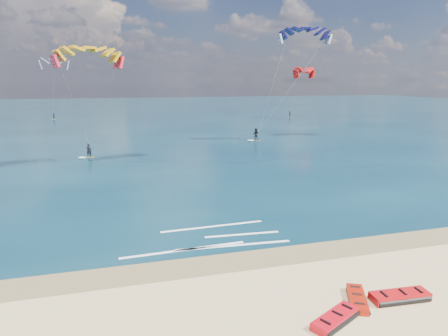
% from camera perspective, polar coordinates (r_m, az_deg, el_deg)
% --- Properties ---
extents(ground, '(320.00, 320.00, 0.00)m').
position_cam_1_polar(ground, '(56.46, -10.12, 2.83)').
color(ground, tan).
rests_on(ground, ground).
extents(wet_sand_strip, '(320.00, 2.40, 0.01)m').
position_cam_1_polar(wet_sand_strip, '(21.27, 0.02, -13.32)').
color(wet_sand_strip, brown).
rests_on(wet_sand_strip, ground).
extents(sea, '(320.00, 200.00, 0.04)m').
position_cam_1_polar(sea, '(119.92, -13.16, 7.72)').
color(sea, '#092332').
rests_on(sea, ground).
extents(packed_kite_left, '(2.77, 2.13, 0.40)m').
position_cam_1_polar(packed_kite_left, '(17.24, 15.62, -20.51)').
color(packed_kite_left, red).
rests_on(packed_kite_left, ground).
extents(packed_kite_mid, '(2.84, 1.33, 0.42)m').
position_cam_1_polar(packed_kite_mid, '(19.59, 23.77, -16.89)').
color(packed_kite_mid, red).
rests_on(packed_kite_mid, ground).
extents(packed_kite_right, '(1.89, 2.50, 0.36)m').
position_cam_1_polar(packed_kite_right, '(18.80, 18.45, -17.74)').
color(packed_kite_right, '#B31907').
rests_on(packed_kite_right, ground).
extents(kitesurfer_main, '(7.02, 9.46, 13.72)m').
position_cam_1_polar(kitesurfer_main, '(46.65, -18.86, 9.17)').
color(kitesurfer_main, yellow).
rests_on(kitesurfer_main, sea).
extents(kitesurfer_far, '(12.12, 6.50, 17.88)m').
position_cam_1_polar(kitesurfer_far, '(60.96, 8.05, 12.35)').
color(kitesurfer_far, gold).
rests_on(kitesurfer_far, sea).
extents(shoreline_foam, '(9.71, 3.84, 0.01)m').
position_cam_1_polar(shoreline_foam, '(24.01, -1.15, -10.10)').
color(shoreline_foam, white).
rests_on(shoreline_foam, ground).
extents(distant_kites, '(82.16, 32.16, 13.89)m').
position_cam_1_polar(distant_kites, '(94.53, -20.22, 9.90)').
color(distant_kites, gray).
rests_on(distant_kites, ground).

